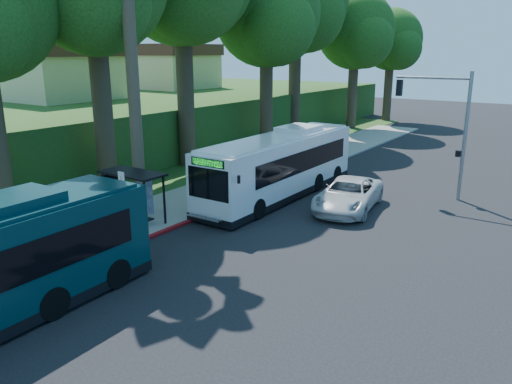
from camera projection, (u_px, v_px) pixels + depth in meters
The scene contains 14 objects.
ground at pixel (293, 235), 22.53m from camera, with size 140.00×140.00×0.00m, color black.
sidewalk at pixel (174, 206), 26.49m from camera, with size 4.50×70.00×0.12m, color gray.
red_curb at pixel (150, 237), 22.06m from camera, with size 0.25×30.00×0.13m, color maroon.
grass_verge at pixel (164, 174), 33.57m from camera, with size 8.00×70.00×0.06m, color #234719.
bus_shelter at pixel (132, 186), 23.72m from camera, with size 3.20×1.51×2.55m.
stop_sign_pole at pixel (123, 197), 20.94m from camera, with size 0.35×0.06×3.17m.
traffic_signal_pole at pixel (447, 119), 27.22m from camera, with size 4.10×0.30×7.00m.
hillside_backdrop at pixel (137, 111), 48.17m from camera, with size 24.00×60.00×8.80m.
tree_2 at pixel (268, 18), 38.86m from camera, with size 8.82×8.40×15.12m.
tree_3 at pixel (297, 7), 45.88m from camera, with size 10.08×9.60×17.28m.
tree_4 at pixel (356, 34), 51.50m from camera, with size 8.40×8.00×14.14m.
tree_5 at pixel (392, 43), 57.52m from camera, with size 7.35×7.00×12.86m.
white_bus at pixel (281, 164), 28.12m from camera, with size 2.79×12.70×3.78m.
pickup at pixel (348, 195), 25.95m from camera, with size 2.66×5.76×1.60m, color silver.
Camera 1 is at (10.59, -18.41, 7.96)m, focal length 35.00 mm.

